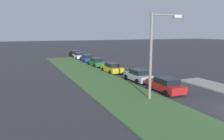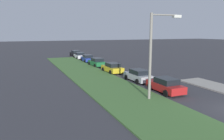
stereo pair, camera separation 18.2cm
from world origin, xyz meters
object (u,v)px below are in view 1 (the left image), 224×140
Objects in this scene: parked_car_red at (166,85)px; parked_car_silver at (138,75)px; streetlight at (155,50)px; parked_car_white at (79,56)px; parked_car_black at (74,53)px; parked_car_green at (96,62)px; parked_car_blue at (87,58)px; parked_car_yellow at (112,68)px.

parked_car_red is 1.00× the size of parked_car_silver.
parked_car_silver is at bearing -20.67° from streetlight.
parked_car_white is at bearing -3.63° from streetlight.
parked_car_red is 35.81m from parked_car_black.
parked_car_white is 32.14m from streetlight.
parked_car_red is 0.99× the size of parked_car_green.
parked_car_blue is at bearing -178.85° from parked_car_white.
streetlight is at bearing 158.82° from parked_car_silver.
parked_car_blue is at bearing -3.27° from parked_car_green.
parked_car_silver is 0.99× the size of parked_car_yellow.
parked_car_green is 17.28m from parked_car_black.
parked_car_silver is 13.27m from parked_car_green.
parked_car_black is (11.27, -0.35, 0.00)m from parked_car_blue.
streetlight reaches higher than parked_car_white.
streetlight reaches higher than parked_car_silver.
parked_car_blue and parked_car_white have the same top height.
streetlight is (-26.06, 2.08, 3.67)m from parked_car_blue.
parked_car_yellow is at bearing -178.27° from parked_car_blue.
parked_car_green and parked_car_white have the same top height.
parked_car_red is at bearing 178.18° from parked_car_black.
parked_car_black is at bearing 1.07° from parked_car_red.
parked_car_green is at bearing 2.69° from parked_car_red.
parked_car_yellow is 12.74m from parked_car_blue.
parked_car_red and parked_car_blue have the same top height.
streetlight reaches higher than parked_car_red.
parked_car_red is at bearing -178.48° from parked_car_white.
parked_car_black is (24.00, -0.45, 0.00)m from parked_car_yellow.
parked_car_silver is at bearing 178.26° from parked_car_black.
parked_car_silver is 1.00× the size of parked_car_white.
parked_car_yellow is at bearing -8.47° from streetlight.
parked_car_green and parked_car_blue have the same top height.
parked_car_black is at bearing -2.54° from parked_car_yellow.
parked_car_green is at bearing 176.44° from parked_car_black.
parked_car_red is 30.35m from parked_car_white.
streetlight reaches higher than parked_car_green.
parked_car_green is at bearing -179.76° from parked_car_white.
parked_car_silver is 8.14m from streetlight.
parked_car_white is (30.35, 0.51, 0.00)m from parked_car_red.
parked_car_red is 0.99× the size of parked_car_black.
parked_car_white is (5.80, 0.06, 0.00)m from parked_car_blue.
parked_car_silver is 0.58× the size of streetlight.
streetlight is at bearing 176.92° from parked_car_white.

